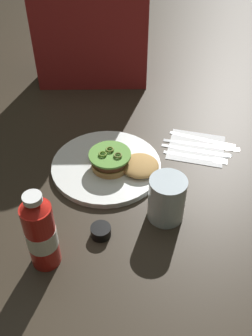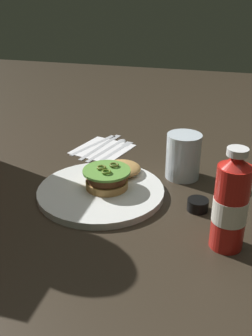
{
  "view_description": "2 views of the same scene",
  "coord_description": "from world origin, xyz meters",
  "px_view_note": "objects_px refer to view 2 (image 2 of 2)",
  "views": [
    {
      "loc": [
        0.05,
        -0.68,
        0.71
      ],
      "look_at": [
        0.06,
        0.01,
        0.08
      ],
      "focal_mm": 40.84,
      "sensor_mm": 36.0,
      "label": 1
    },
    {
      "loc": [
        -0.76,
        -0.18,
        0.46
      ],
      "look_at": [
        0.06,
        0.05,
        0.05
      ],
      "focal_mm": 41.91,
      "sensor_mm": 36.0,
      "label": 2
    }
  ],
  "objects_px": {
    "fork_utensil": "(118,149)",
    "butter_knife": "(96,143)",
    "ketchup_bottle": "(231,204)",
    "napkin": "(102,149)",
    "steak_knife": "(103,144)",
    "dinner_plate": "(101,192)",
    "condiment_cup": "(198,204)",
    "water_glass": "(183,156)",
    "burger_sandwich": "(112,175)",
    "spoon_utensil": "(112,146)"
  },
  "relations": [
    {
      "from": "dinner_plate",
      "to": "butter_knife",
      "type": "height_order",
      "value": "dinner_plate"
    },
    {
      "from": "burger_sandwich",
      "to": "fork_utensil",
      "type": "relative_size",
      "value": 1.04
    },
    {
      "from": "water_glass",
      "to": "napkin",
      "type": "xyz_separation_m",
      "value": [
        0.11,
        0.26,
        -0.06
      ]
    },
    {
      "from": "burger_sandwich",
      "to": "water_glass",
      "type": "height_order",
      "value": "water_glass"
    },
    {
      "from": "ketchup_bottle",
      "to": "water_glass",
      "type": "relative_size",
      "value": 1.74
    },
    {
      "from": "water_glass",
      "to": "condiment_cup",
      "type": "xyz_separation_m",
      "value": [
        -0.15,
        -0.06,
        -0.05
      ]
    },
    {
      "from": "spoon_utensil",
      "to": "steak_knife",
      "type": "distance_m",
      "value": 0.03
    },
    {
      "from": "burger_sandwich",
      "to": "napkin",
      "type": "distance_m",
      "value": 0.24
    },
    {
      "from": "steak_knife",
      "to": "condiment_cup",
      "type": "bearing_deg",
      "value": -132.5
    },
    {
      "from": "ketchup_bottle",
      "to": "water_glass",
      "type": "distance_m",
      "value": 0.3
    },
    {
      "from": "dinner_plate",
      "to": "spoon_utensil",
      "type": "distance_m",
      "value": 0.29
    },
    {
      "from": "condiment_cup",
      "to": "napkin",
      "type": "relative_size",
      "value": 0.3
    },
    {
      "from": "napkin",
      "to": "butter_knife",
      "type": "bearing_deg",
      "value": 42.84
    },
    {
      "from": "spoon_utensil",
      "to": "butter_knife",
      "type": "distance_m",
      "value": 0.06
    },
    {
      "from": "ketchup_bottle",
      "to": "condiment_cup",
      "type": "bearing_deg",
      "value": 28.78
    },
    {
      "from": "fork_utensil",
      "to": "steak_knife",
      "type": "distance_m",
      "value": 0.06
    },
    {
      "from": "water_glass",
      "to": "fork_utensil",
      "type": "xyz_separation_m",
      "value": [
        0.12,
        0.21,
        -0.05
      ]
    },
    {
      "from": "steak_knife",
      "to": "napkin",
      "type": "bearing_deg",
      "value": -165.34
    },
    {
      "from": "burger_sandwich",
      "to": "ketchup_bottle",
      "type": "distance_m",
      "value": 0.33
    },
    {
      "from": "dinner_plate",
      "to": "butter_knife",
      "type": "distance_m",
      "value": 0.32
    },
    {
      "from": "spoon_utensil",
      "to": "fork_utensil",
      "type": "bearing_deg",
      "value": -127.85
    },
    {
      "from": "dinner_plate",
      "to": "water_glass",
      "type": "xyz_separation_m",
      "value": [
        0.15,
        -0.17,
        0.05
      ]
    },
    {
      "from": "spoon_utensil",
      "to": "butter_knife",
      "type": "height_order",
      "value": "same"
    },
    {
      "from": "dinner_plate",
      "to": "ketchup_bottle",
      "type": "xyz_separation_m",
      "value": [
        -0.12,
        -0.29,
        0.08
      ]
    },
    {
      "from": "fork_utensil",
      "to": "butter_knife",
      "type": "height_order",
      "value": "same"
    },
    {
      "from": "fork_utensil",
      "to": "butter_knife",
      "type": "distance_m",
      "value": 0.08
    },
    {
      "from": "water_glass",
      "to": "condiment_cup",
      "type": "bearing_deg",
      "value": -159.11
    },
    {
      "from": "ketchup_bottle",
      "to": "water_glass",
      "type": "height_order",
      "value": "ketchup_bottle"
    },
    {
      "from": "burger_sandwich",
      "to": "condiment_cup",
      "type": "bearing_deg",
      "value": -101.61
    },
    {
      "from": "burger_sandwich",
      "to": "condiment_cup",
      "type": "xyz_separation_m",
      "value": [
        -0.04,
        -0.21,
        -0.02
      ]
    },
    {
      "from": "napkin",
      "to": "butter_knife",
      "type": "distance_m",
      "value": 0.05
    },
    {
      "from": "water_glass",
      "to": "napkin",
      "type": "relative_size",
      "value": 0.73
    },
    {
      "from": "burger_sandwich",
      "to": "steak_knife",
      "type": "distance_m",
      "value": 0.28
    },
    {
      "from": "dinner_plate",
      "to": "condiment_cup",
      "type": "bearing_deg",
      "value": -90.68
    },
    {
      "from": "butter_knife",
      "to": "condiment_cup",
      "type": "bearing_deg",
      "value": -130.84
    },
    {
      "from": "fork_utensil",
      "to": "steak_knife",
      "type": "relative_size",
      "value": 0.81
    },
    {
      "from": "ketchup_bottle",
      "to": "spoon_utensil",
      "type": "height_order",
      "value": "ketchup_bottle"
    },
    {
      "from": "ketchup_bottle",
      "to": "fork_utensil",
      "type": "xyz_separation_m",
      "value": [
        0.39,
        0.33,
        -0.09
      ]
    },
    {
      "from": "dinner_plate",
      "to": "spoon_utensil",
      "type": "relative_size",
      "value": 1.5
    },
    {
      "from": "napkin",
      "to": "butter_knife",
      "type": "relative_size",
      "value": 0.83
    },
    {
      "from": "dinner_plate",
      "to": "burger_sandwich",
      "type": "height_order",
      "value": "burger_sandwich"
    },
    {
      "from": "condiment_cup",
      "to": "napkin",
      "type": "bearing_deg",
      "value": 49.9
    },
    {
      "from": "steak_knife",
      "to": "butter_knife",
      "type": "xyz_separation_m",
      "value": [
        0.0,
        0.02,
        -0.0
      ]
    },
    {
      "from": "ketchup_bottle",
      "to": "napkin",
      "type": "relative_size",
      "value": 1.27
    },
    {
      "from": "napkin",
      "to": "butter_knife",
      "type": "xyz_separation_m",
      "value": [
        0.04,
        0.03,
        0.0
      ]
    },
    {
      "from": "napkin",
      "to": "ketchup_bottle",
      "type": "bearing_deg",
      "value": -135.35
    },
    {
      "from": "ketchup_bottle",
      "to": "fork_utensil",
      "type": "relative_size",
      "value": 1.13
    },
    {
      "from": "dinner_plate",
      "to": "water_glass",
      "type": "height_order",
      "value": "water_glass"
    },
    {
      "from": "fork_utensil",
      "to": "butter_knife",
      "type": "bearing_deg",
      "value": 70.13
    },
    {
      "from": "dinner_plate",
      "to": "condiment_cup",
      "type": "height_order",
      "value": "condiment_cup"
    }
  ]
}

